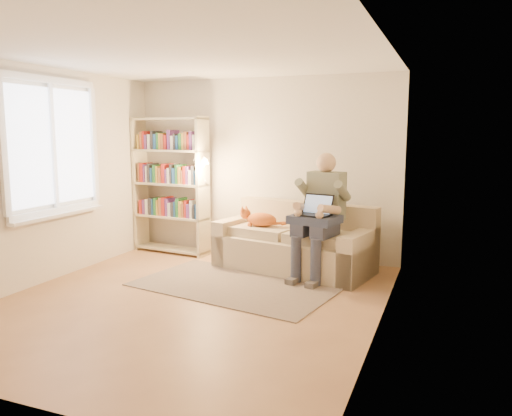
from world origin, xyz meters
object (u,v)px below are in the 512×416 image
at_px(sofa, 295,246).
at_px(laptop, 319,210).
at_px(cat, 258,219).
at_px(bookshelf, 170,179).
at_px(person, 321,209).

xyz_separation_m(sofa, laptop, (0.43, -0.41, 0.56)).
distance_m(cat, bookshelf, 1.61).
xyz_separation_m(person, cat, (-0.92, 0.22, -0.21)).
distance_m(laptop, bookshelf, 2.55).
xyz_separation_m(cat, laptop, (0.94, -0.38, 0.22)).
height_order(sofa, person, person).
xyz_separation_m(person, bookshelf, (-2.44, 0.47, 0.26)).
xyz_separation_m(sofa, cat, (-0.51, -0.03, 0.34)).
xyz_separation_m(person, laptop, (0.02, -0.16, 0.01)).
bearing_deg(laptop, bookshelf, 177.53).
xyz_separation_m(sofa, bookshelf, (-2.03, 0.23, 0.82)).
height_order(person, bookshelf, bookshelf).
height_order(sofa, cat, sofa).
height_order(sofa, laptop, laptop).
xyz_separation_m(sofa, person, (0.41, -0.25, 0.55)).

